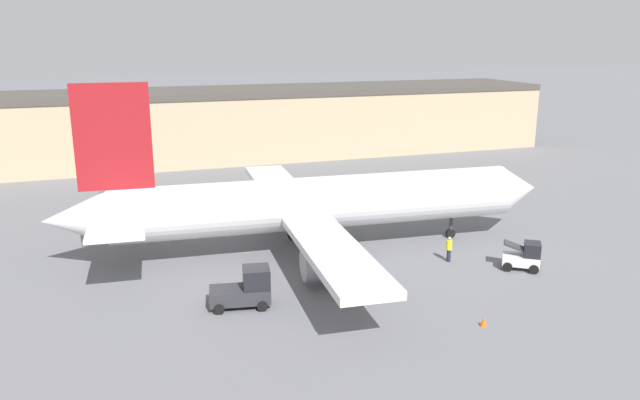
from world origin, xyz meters
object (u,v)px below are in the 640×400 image
object	(u,v)px
airplane	(307,204)
baggage_tug	(246,289)
belt_loader_truck	(524,256)
safety_cone_near	(483,322)
ground_crew_worker	(449,248)

from	to	relation	value
airplane	baggage_tug	bearing A→B (deg)	-124.16
belt_loader_truck	safety_cone_near	world-z (taller)	belt_loader_truck
airplane	safety_cone_near	bearing A→B (deg)	-66.26
baggage_tug	belt_loader_truck	size ratio (longest dim) A/B	1.31
safety_cone_near	airplane	bearing A→B (deg)	109.76
baggage_tug	belt_loader_truck	xyz separation A→B (m)	(19.18, -0.29, -0.15)
airplane	ground_crew_worker	size ratio (longest dim) A/B	20.33
ground_crew_worker	safety_cone_near	size ratio (longest dim) A/B	3.31
ground_crew_worker	safety_cone_near	xyz separation A→B (m)	(-3.36, -9.52, -0.70)
baggage_tug	belt_loader_truck	bearing A→B (deg)	8.53
safety_cone_near	belt_loader_truck	bearing A→B (deg)	41.50
airplane	belt_loader_truck	bearing A→B (deg)	-29.33
baggage_tug	safety_cone_near	bearing A→B (deg)	-20.83
belt_loader_truck	baggage_tug	bearing A→B (deg)	-146.10
airplane	belt_loader_truck	xyz separation A→B (m)	(12.80, -8.41, -2.66)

